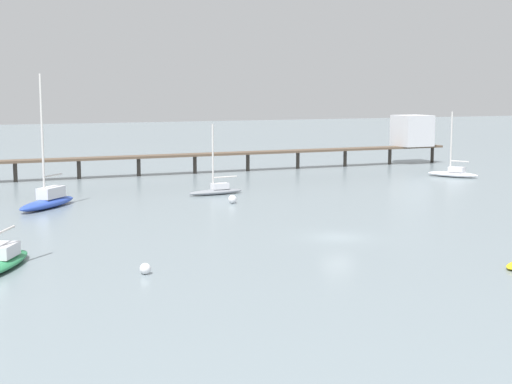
{
  "coord_description": "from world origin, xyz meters",
  "views": [
    {
      "loc": [
        -28.52,
        -51.29,
        11.51
      ],
      "look_at": [
        0.0,
        16.33,
        1.5
      ],
      "focal_mm": 53.93,
      "sensor_mm": 36.0,
      "label": 1
    }
  ],
  "objects_px": {
    "mooring_buoy_inner": "(145,269)",
    "sailboat_white": "(453,173)",
    "mooring_buoy_far": "(232,199)",
    "sailboat_blue": "(48,199)",
    "pier": "(322,140)",
    "sailboat_gray": "(216,189)"
  },
  "relations": [
    {
      "from": "sailboat_gray",
      "to": "sailboat_blue",
      "type": "bearing_deg",
      "value": -172.17
    },
    {
      "from": "sailboat_blue",
      "to": "sailboat_white",
      "type": "bearing_deg",
      "value": 6.61
    },
    {
      "from": "sailboat_blue",
      "to": "mooring_buoy_inner",
      "type": "xyz_separation_m",
      "value": [
        1.8,
        -29.53,
        -0.52
      ]
    },
    {
      "from": "pier",
      "to": "sailboat_gray",
      "type": "height_order",
      "value": "sailboat_gray"
    },
    {
      "from": "pier",
      "to": "mooring_buoy_far",
      "type": "xyz_separation_m",
      "value": [
        -24.41,
        -27.31,
        -3.53
      ]
    },
    {
      "from": "pier",
      "to": "mooring_buoy_far",
      "type": "distance_m",
      "value": 36.8
    },
    {
      "from": "sailboat_blue",
      "to": "mooring_buoy_far",
      "type": "bearing_deg",
      "value": -13.46
    },
    {
      "from": "sailboat_white",
      "to": "sailboat_blue",
      "type": "bearing_deg",
      "value": -173.39
    },
    {
      "from": "sailboat_blue",
      "to": "mooring_buoy_inner",
      "type": "height_order",
      "value": "sailboat_blue"
    },
    {
      "from": "sailboat_white",
      "to": "mooring_buoy_far",
      "type": "bearing_deg",
      "value": -163.59
    },
    {
      "from": "sailboat_gray",
      "to": "mooring_buoy_far",
      "type": "xyz_separation_m",
      "value": [
        -0.72,
        -6.66,
        -0.14
      ]
    },
    {
      "from": "sailboat_gray",
      "to": "sailboat_white",
      "type": "height_order",
      "value": "sailboat_white"
    },
    {
      "from": "pier",
      "to": "sailboat_gray",
      "type": "xyz_separation_m",
      "value": [
        -23.69,
        -20.65,
        -3.39
      ]
    },
    {
      "from": "sailboat_white",
      "to": "pier",
      "type": "bearing_deg",
      "value": 120.79
    },
    {
      "from": "mooring_buoy_far",
      "to": "pier",
      "type": "bearing_deg",
      "value": 48.21
    },
    {
      "from": "sailboat_gray",
      "to": "sailboat_blue",
      "type": "distance_m",
      "value": 18.29
    },
    {
      "from": "pier",
      "to": "mooring_buoy_far",
      "type": "bearing_deg",
      "value": -131.79
    },
    {
      "from": "mooring_buoy_inner",
      "to": "sailboat_white",
      "type": "bearing_deg",
      "value": 35.31
    },
    {
      "from": "sailboat_gray",
      "to": "mooring_buoy_inner",
      "type": "bearing_deg",
      "value": -117.0
    },
    {
      "from": "sailboat_blue",
      "to": "sailboat_gray",
      "type": "bearing_deg",
      "value": 7.83
    },
    {
      "from": "sailboat_blue",
      "to": "mooring_buoy_far",
      "type": "height_order",
      "value": "sailboat_blue"
    },
    {
      "from": "mooring_buoy_far",
      "to": "mooring_buoy_inner",
      "type": "height_order",
      "value": "mooring_buoy_far"
    }
  ]
}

